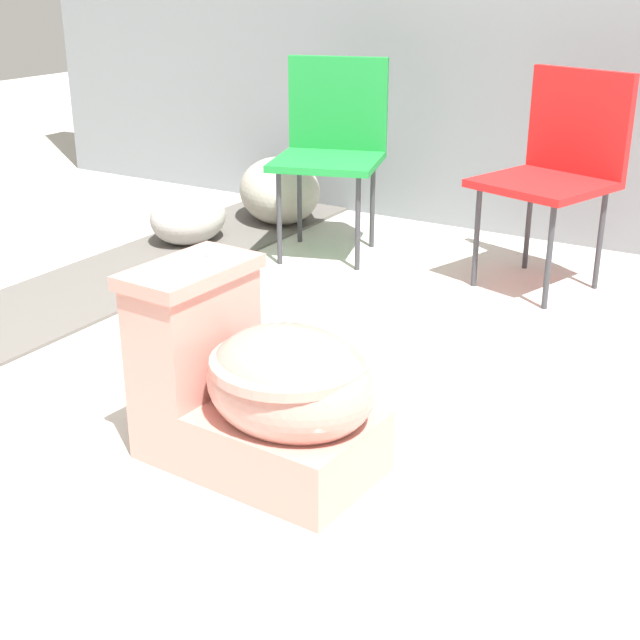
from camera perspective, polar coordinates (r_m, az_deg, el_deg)
The scene contains 7 objects.
ground_plane at distance 2.29m, azimuth -5.76°, elevation -10.15°, with size 14.00×14.00×0.00m, color beige.
gravel_strip at distance 3.45m, azimuth -18.53°, elevation 0.27°, with size 0.56×8.00×0.01m, color #605B56.
toilet at distance 2.24m, azimuth -3.89°, elevation -4.36°, with size 0.65×0.41×0.52m.
folding_chair_left at distance 3.95m, azimuth 0.81°, elevation 11.72°, with size 0.55×0.55×0.83m.
folding_chair_middle at distance 3.63m, azimuth 15.15°, elevation 10.05°, with size 0.55×0.55×0.83m.
boulder_near at distance 4.46m, azimuth -2.61°, elevation 8.28°, with size 0.52×0.39×0.32m, color #ADA899.
boulder_far at distance 4.16m, azimuth -8.42°, elevation 6.54°, with size 0.39×0.31×0.25m, color #B7B2AD.
Camera 1 is at (1.19, -1.54, 1.21)m, focal length 50.00 mm.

